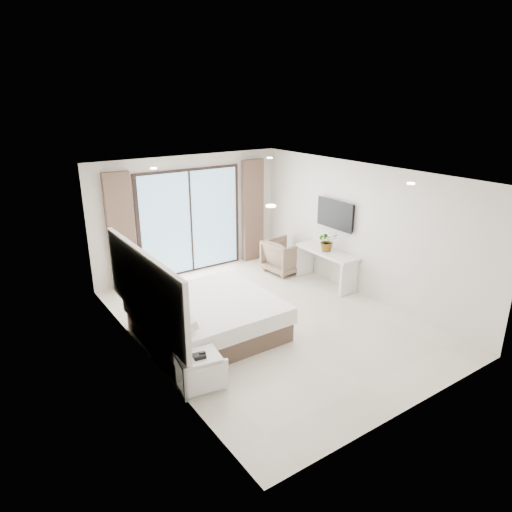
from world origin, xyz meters
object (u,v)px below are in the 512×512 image
at_px(bed, 207,318).
at_px(nightstand, 199,372).
at_px(console_desk, 326,260).
at_px(armchair, 285,255).

relative_size(bed, nightstand, 3.46).
bearing_deg(bed, console_desk, 9.34).
xyz_separation_m(console_desk, armchair, (-0.28, 1.10, -0.14)).
xyz_separation_m(nightstand, armchair, (3.78, 2.93, 0.16)).
height_order(nightstand, console_desk, console_desk).
relative_size(bed, armchair, 2.65).
distance_m(bed, armchair, 3.37).
bearing_deg(nightstand, armchair, 46.98).
relative_size(console_desk, armchair, 1.82).
xyz_separation_m(bed, console_desk, (3.23, 0.53, 0.23)).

